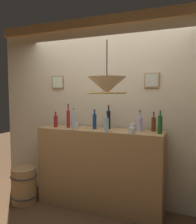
{
  "coord_description": "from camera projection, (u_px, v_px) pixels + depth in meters",
  "views": [
    {
      "loc": [
        1.21,
        -2.14,
        1.66
      ],
      "look_at": [
        0.0,
        0.76,
        1.4
      ],
      "focal_mm": 36.55,
      "sensor_mm": 36.0,
      "label": 1
    }
  ],
  "objects": [
    {
      "name": "panelled_rear_partition",
      "position": [
        107.0,
        105.0,
        3.46
      ],
      "size": [
        3.77,
        0.15,
        2.78
      ],
      "color": "beige",
      "rests_on": "ground"
    },
    {
      "name": "bar_shelf_unit",
      "position": [
        99.0,
        169.0,
        3.27
      ],
      "size": [
        1.81,
        0.43,
        1.15
      ],
      "primitive_type": "cube",
      "color": "#9E7547",
      "rests_on": "ground"
    },
    {
      "name": "liquor_bottle_mezcal",
      "position": [
        68.0,
        118.0,
        3.38
      ],
      "size": [
        0.05,
        0.05,
        0.35
      ],
      "color": "maroon",
      "rests_on": "bar_shelf_unit"
    },
    {
      "name": "liquor_bottle_gin",
      "position": [
        109.0,
        119.0,
        3.25
      ],
      "size": [
        0.06,
        0.06,
        0.34
      ],
      "color": "black",
      "rests_on": "bar_shelf_unit"
    },
    {
      "name": "liquor_bottle_amaro",
      "position": [
        95.0,
        121.0,
        3.25
      ],
      "size": [
        0.06,
        0.06,
        0.28
      ],
      "color": "navy",
      "rests_on": "bar_shelf_unit"
    },
    {
      "name": "liquor_bottle_bourbon",
      "position": [
        154.0,
        124.0,
        3.04
      ],
      "size": [
        0.06,
        0.06,
        0.26
      ],
      "color": "brown",
      "rests_on": "bar_shelf_unit"
    },
    {
      "name": "liquor_bottle_tequila",
      "position": [
        160.0,
        124.0,
        2.87
      ],
      "size": [
        0.06,
        0.06,
        0.3
      ],
      "color": "#1B5720",
      "rests_on": "bar_shelf_unit"
    },
    {
      "name": "liquor_bottle_sherry",
      "position": [
        106.0,
        125.0,
        2.99
      ],
      "size": [
        0.07,
        0.07,
        0.25
      ],
      "color": "#A2CDCF",
      "rests_on": "bar_shelf_unit"
    },
    {
      "name": "liquor_bottle_scotch",
      "position": [
        56.0,
        121.0,
        3.42
      ],
      "size": [
        0.06,
        0.06,
        0.23
      ],
      "color": "maroon",
      "rests_on": "bar_shelf_unit"
    },
    {
      "name": "liquor_bottle_brandy",
      "position": [
        140.0,
        123.0,
        3.05
      ],
      "size": [
        0.08,
        0.08,
        0.28
      ],
      "color": "#BEB4E4",
      "rests_on": "bar_shelf_unit"
    },
    {
      "name": "liquor_bottle_port",
      "position": [
        74.0,
        121.0,
        3.21
      ],
      "size": [
        0.07,
        0.07,
        0.3
      ],
      "color": "#A9B7C4",
      "rests_on": "bar_shelf_unit"
    },
    {
      "name": "glass_tumbler_rocks",
      "position": [
        132.0,
        131.0,
        2.89
      ],
      "size": [
        0.08,
        0.08,
        0.07
      ],
      "color": "silver",
      "rests_on": "bar_shelf_unit"
    },
    {
      "name": "glass_tumbler_highball",
      "position": [
        76.0,
        124.0,
        3.44
      ],
      "size": [
        0.07,
        0.07,
        0.08
      ],
      "color": "silver",
      "rests_on": "bar_shelf_unit"
    },
    {
      "name": "glass_tumbler_shot",
      "position": [
        133.0,
        127.0,
        3.12
      ],
      "size": [
        0.07,
        0.07,
        0.1
      ],
      "color": "silver",
      "rests_on": "bar_shelf_unit"
    },
    {
      "name": "pendant_lamp",
      "position": [
        107.0,
        86.0,
        2.43
      ],
      "size": [
        0.42,
        0.42,
        0.57
      ],
      "color": "#EFE5C6"
    },
    {
      "name": "wooden_barrel",
      "position": [
        24.0,
        185.0,
        3.43
      ],
      "size": [
        0.39,
        0.39,
        0.54
      ],
      "color": "#9E7547",
      "rests_on": "ground"
    }
  ]
}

